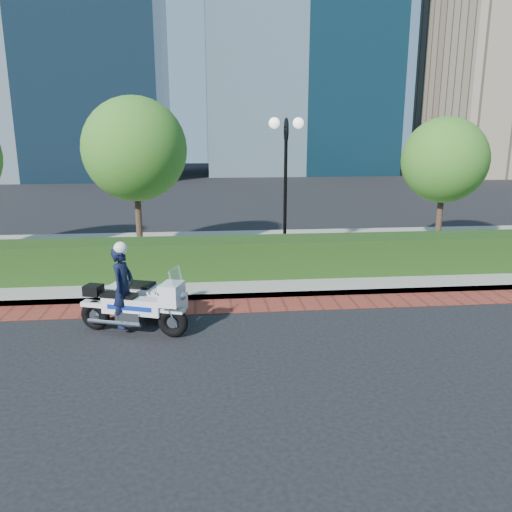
{
  "coord_description": "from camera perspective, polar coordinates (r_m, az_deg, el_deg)",
  "views": [
    {
      "loc": [
        -1.37,
        -9.48,
        3.9
      ],
      "look_at": [
        -0.18,
        2.26,
        1.0
      ],
      "focal_mm": 35.0,
      "sensor_mm": 36.0,
      "label": 1
    }
  ],
  "objects": [
    {
      "name": "hedge_main",
      "position": [
        13.55,
        0.17,
        -0.08
      ],
      "size": [
        18.0,
        1.2,
        1.0
      ],
      "primitive_type": "cube",
      "color": "black",
      "rests_on": "sidewalk"
    },
    {
      "name": "tree_c",
      "position": [
        17.84,
        20.72,
        10.19
      ],
      "size": [
        2.8,
        2.8,
        4.3
      ],
      "color": "#332319",
      "rests_on": "sidewalk"
    },
    {
      "name": "tree_b",
      "position": [
        16.13,
        -13.68,
        11.76
      ],
      "size": [
        3.2,
        3.2,
        4.89
      ],
      "color": "#332319",
      "rests_on": "sidewalk"
    },
    {
      "name": "brick_strip",
      "position": [
        11.73,
        1.24,
        -5.59
      ],
      "size": [
        60.0,
        1.0,
        0.01
      ],
      "primitive_type": "cube",
      "color": "maroon",
      "rests_on": "ground"
    },
    {
      "name": "police_motorcycle",
      "position": [
        10.54,
        -13.58,
        -4.61
      ],
      "size": [
        2.24,
        2.0,
        1.87
      ],
      "rotation": [
        0.0,
        0.0,
        -0.33
      ],
      "color": "black",
      "rests_on": "ground"
    },
    {
      "name": "lamppost",
      "position": [
        14.9,
        3.41,
        10.16
      ],
      "size": [
        1.02,
        0.7,
        4.21
      ],
      "color": "black",
      "rests_on": "sidewalk"
    },
    {
      "name": "sidewalk",
      "position": [
        16.01,
        -0.73,
        -0.03
      ],
      "size": [
        60.0,
        8.0,
        0.15
      ],
      "primitive_type": "cube",
      "color": "gray",
      "rests_on": "ground"
    },
    {
      "name": "ground",
      "position": [
        10.35,
        2.26,
        -8.36
      ],
      "size": [
        120.0,
        120.0,
        0.0
      ],
      "primitive_type": "plane",
      "color": "black",
      "rests_on": "ground"
    }
  ]
}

